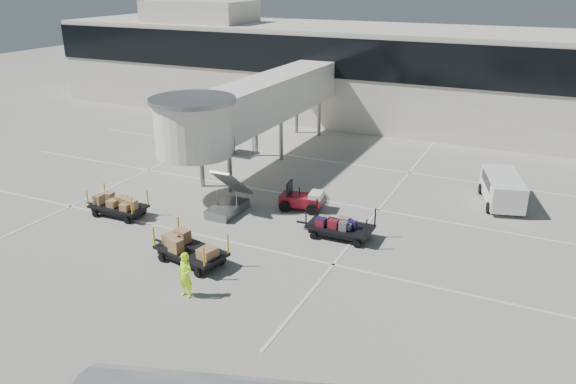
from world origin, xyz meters
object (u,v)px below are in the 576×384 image
baggage_tug (302,200)px  box_cart_near (192,249)px  minivan (502,187)px  suitcase_cart (339,227)px  belt_loader (197,108)px  box_cart_far (119,205)px  ground_worker (185,275)px

baggage_tug → box_cart_near: box_cart_near is taller
box_cart_near → minivan: (11.93, 13.56, 0.36)m
suitcase_cart → box_cart_near: (-5.13, -5.33, 0.08)m
baggage_tug → suitcase_cart: 4.04m
minivan → belt_loader: belt_loader is taller
box_cart_near → box_cart_far: (-6.72, 2.78, -0.07)m
box_cart_far → belt_loader: 23.61m
suitcase_cart → box_cart_far: 12.12m
box_cart_far → belt_loader: size_ratio=1.00×
box_cart_far → ground_worker: ground_worker is taller
box_cart_far → minivan: 21.54m
box_cart_near → belt_loader: size_ratio=1.11×
baggage_tug → minivan: (9.95, 5.70, 0.45)m
box_cart_far → ground_worker: size_ratio=1.92×
baggage_tug → minivan: 11.48m
suitcase_cart → belt_loader: (-21.36, 19.06, 0.09)m
baggage_tug → box_cart_far: (-8.70, -5.08, 0.02)m
suitcase_cart → minivan: 10.69m
baggage_tug → minivan: size_ratio=0.52×
baggage_tug → ground_worker: bearing=-101.7°
box_cart_near → box_cart_far: 7.27m
box_cart_far → suitcase_cart: bearing=10.2°
baggage_tug → belt_loader: belt_loader is taller
ground_worker → box_cart_far: bearing=156.8°
suitcase_cart → box_cart_near: bearing=-134.8°
baggage_tug → suitcase_cart: (3.15, -2.53, 0.01)m
minivan → belt_loader: size_ratio=1.26×
suitcase_cart → ground_worker: bearing=-115.9°
ground_worker → belt_loader: (-17.69, 26.93, -0.32)m
box_cart_far → minivan: bearing=28.1°
baggage_tug → box_cart_far: baggage_tug is taller
baggage_tug → minivan: minivan is taller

